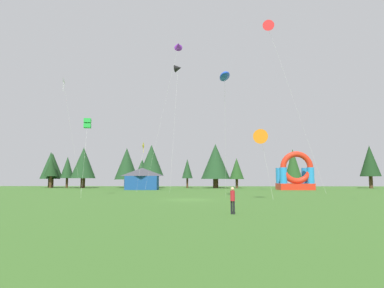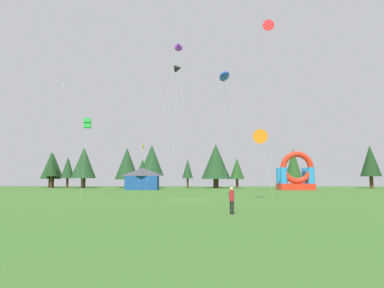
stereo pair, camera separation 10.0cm
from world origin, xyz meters
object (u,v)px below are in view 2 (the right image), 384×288
Objects in this scene: person_midfield at (232,198)px; festival_tent at (142,179)px; kite_blue_parafoil at (224,76)px; kite_purple_delta at (178,46)px; kite_yellow_diamond at (144,147)px; kite_orange_delta at (261,137)px; kite_black_delta at (178,68)px; kite_red_delta at (268,27)px; inflatable_blue_arch at (296,176)px; kite_green_box at (87,123)px; kite_white_diamond at (63,83)px.

person_midfield is 0.27× the size of festival_tent.
kite_blue_parafoil reaches higher than person_midfield.
kite_purple_delta reaches higher than kite_yellow_diamond.
kite_orange_delta reaches higher than person_midfield.
kite_black_delta is 16.48m from kite_red_delta.
kite_red_delta reaches higher than inflatable_blue_arch.
kite_black_delta is 2.77× the size of kite_yellow_diamond.
kite_red_delta is (19.55, -6.39, 17.19)m from kite_yellow_diamond.
kite_green_box is at bearing 161.48° from kite_orange_delta.
kite_yellow_diamond is at bearing 71.79° from kite_green_box.
kite_green_box is at bearing -136.24° from kite_purple_delta.
kite_blue_parafoil reaches higher than inflatable_blue_arch.
inflatable_blue_arch is at bearing 0.78° from festival_tent.
person_midfield is 45.56m from festival_tent.
person_midfield is at bearing -109.45° from inflatable_blue_arch.
festival_tent is (-21.43, 15.32, -22.50)m from kite_red_delta.
kite_blue_parafoil reaches higher than kite_orange_delta.
kite_red_delta is at bearing -71.92° from person_midfield.
inflatable_blue_arch is 1.19× the size of festival_tent.
kite_white_diamond is 2.23× the size of kite_yellow_diamond.
kite_orange_delta is 4.37× the size of person_midfield.
kite_purple_delta is 1.74× the size of kite_blue_parafoil.
kite_yellow_diamond reaches higher than kite_orange_delta.
kite_blue_parafoil is 0.54× the size of kite_red_delta.
kite_yellow_diamond is 29.07m from inflatable_blue_arch.
inflatable_blue_arch is at bearing 32.08° from kite_purple_delta.
kite_red_delta reaches higher than kite_orange_delta.
inflatable_blue_arch reaches higher than person_midfield.
kite_white_diamond is 2.48× the size of kite_orange_delta.
kite_red_delta is at bearing -35.57° from festival_tent.
kite_red_delta is (24.17, 7.64, 15.60)m from kite_green_box.
kite_purple_delta is (10.53, 10.08, 13.97)m from kite_green_box.
kite_blue_parafoil is 19.01m from kite_red_delta.
kite_green_box is 0.38× the size of kite_red_delta.
person_midfield is (-4.10, -13.74, -5.36)m from kite_orange_delta.
kite_green_box is 20.19m from kite_purple_delta.
kite_black_delta is (-6.69, 21.00, 8.01)m from kite_blue_parafoil.
kite_blue_parafoil is at bearing -68.27° from kite_purple_delta.
kite_purple_delta is 18.73m from kite_white_diamond.
inflatable_blue_arch is at bearing 20.10° from kite_black_delta.
kite_orange_delta is 0.28× the size of kite_red_delta.
kite_yellow_diamond is (4.62, 14.03, -1.59)m from kite_green_box.
kite_green_box is 1.22× the size of kite_yellow_diamond.
kite_red_delta is (31.31, -1.27, 7.73)m from kite_white_diamond.
kite_white_diamond is 22.66m from festival_tent.
kite_green_box is at bearing -123.12° from kite_black_delta.
kite_blue_parafoil is 23.45m from kite_black_delta.
person_midfield is at bearing -80.31° from kite_black_delta.
kite_black_delta is 29.59m from inflatable_blue_arch.
kite_black_delta is at bearing 14.50° from kite_yellow_diamond.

